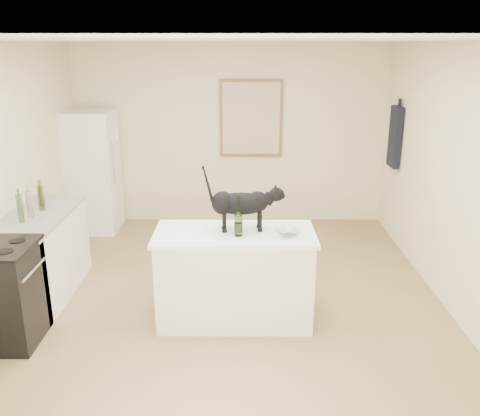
{
  "coord_description": "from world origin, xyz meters",
  "views": [
    {
      "loc": [
        0.17,
        -4.63,
        2.56
      ],
      "look_at": [
        0.15,
        -0.15,
        1.12
      ],
      "focal_mm": 38.06,
      "sensor_mm": 36.0,
      "label": 1
    }
  ],
  "objects_px": {
    "wine_bottle": "(238,218)",
    "glass_bowl": "(288,233)",
    "stove": "(2,295)",
    "black_cat": "(241,207)",
    "fridge": "(92,172)"
  },
  "relations": [
    {
      "from": "black_cat",
      "to": "glass_bowl",
      "type": "distance_m",
      "value": 0.5
    },
    {
      "from": "stove",
      "to": "fridge",
      "type": "height_order",
      "value": "fridge"
    },
    {
      "from": "stove",
      "to": "black_cat",
      "type": "distance_m",
      "value": 2.26
    },
    {
      "from": "fridge",
      "to": "wine_bottle",
      "type": "relative_size",
      "value": 4.94
    },
    {
      "from": "wine_bottle",
      "to": "black_cat",
      "type": "bearing_deg",
      "value": 82.11
    },
    {
      "from": "wine_bottle",
      "to": "glass_bowl",
      "type": "bearing_deg",
      "value": 1.05
    },
    {
      "from": "fridge",
      "to": "black_cat",
      "type": "bearing_deg",
      "value": -49.79
    },
    {
      "from": "black_cat",
      "to": "fridge",
      "type": "bearing_deg",
      "value": 125.91
    },
    {
      "from": "stove",
      "to": "black_cat",
      "type": "bearing_deg",
      "value": 12.25
    },
    {
      "from": "wine_bottle",
      "to": "glass_bowl",
      "type": "relative_size",
      "value": 1.6
    },
    {
      "from": "stove",
      "to": "wine_bottle",
      "type": "height_order",
      "value": "wine_bottle"
    },
    {
      "from": "fridge",
      "to": "glass_bowl",
      "type": "relative_size",
      "value": 7.9
    },
    {
      "from": "stove",
      "to": "fridge",
      "type": "relative_size",
      "value": 0.53
    },
    {
      "from": "fridge",
      "to": "glass_bowl",
      "type": "height_order",
      "value": "fridge"
    },
    {
      "from": "stove",
      "to": "glass_bowl",
      "type": "height_order",
      "value": "glass_bowl"
    }
  ]
}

